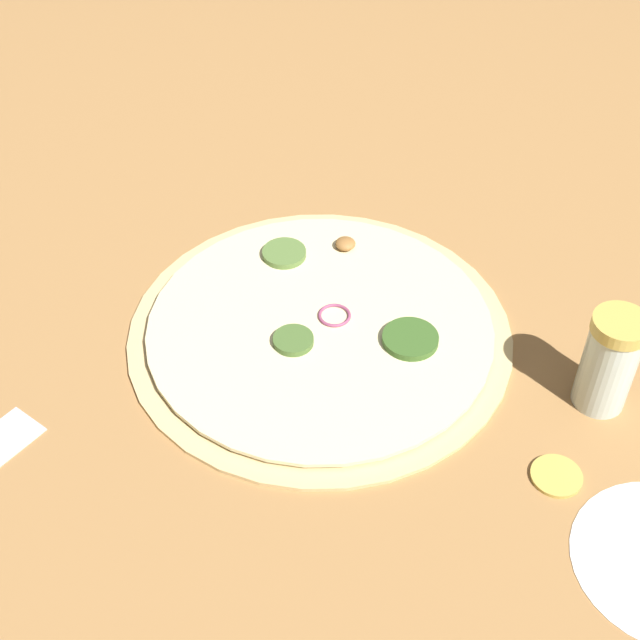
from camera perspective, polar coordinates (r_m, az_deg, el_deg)
ground_plane at (r=0.85m, az=-0.00°, el=-0.87°), size 3.00×3.00×0.00m
pizza at (r=0.84m, az=0.05°, el=-0.54°), size 0.36×0.36×0.02m
spice_jar at (r=0.79m, az=18.04°, el=-2.53°), size 0.05×0.05×0.10m
loose_cap at (r=0.76m, az=14.91°, el=-9.55°), size 0.04×0.04×0.01m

